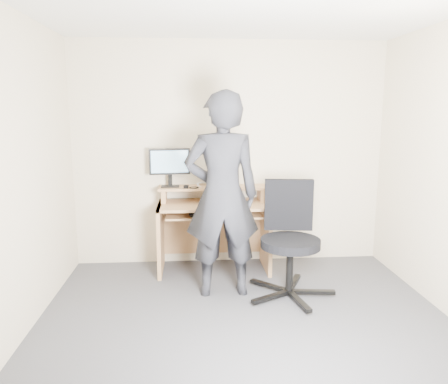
{
  "coord_description": "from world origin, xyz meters",
  "views": [
    {
      "loc": [
        -0.43,
        -3.16,
        1.75
      ],
      "look_at": [
        -0.12,
        1.05,
        0.95
      ],
      "focal_mm": 35.0,
      "sensor_mm": 36.0,
      "label": 1
    }
  ],
  "objects": [
    {
      "name": "mouse",
      "position": [
        0.14,
        1.35,
        0.77
      ],
      "size": [
        0.1,
        0.07,
        0.04
      ],
      "primitive_type": "ellipsoid",
      "rotation": [
        0.0,
        0.0,
        0.11
      ],
      "color": "black",
      "rests_on": "desk"
    },
    {
      "name": "smartphone",
      "position": [
        -0.01,
        1.59,
        0.92
      ],
      "size": [
        0.1,
        0.14,
        0.01
      ],
      "primitive_type": "cube",
      "rotation": [
        0.0,
        0.0,
        0.27
      ],
      "color": "black",
      "rests_on": "desk"
    },
    {
      "name": "headphones",
      "position": [
        -0.3,
        1.67,
        0.92
      ],
      "size": [
        0.19,
        0.19,
        0.06
      ],
      "primitive_type": "torus",
      "rotation": [
        0.26,
        0.0,
        0.23
      ],
      "color": "silver",
      "rests_on": "desk"
    },
    {
      "name": "person",
      "position": [
        -0.15,
        0.82,
        0.96
      ],
      "size": [
        0.72,
        0.5,
        1.92
      ],
      "primitive_type": "imported",
      "rotation": [
        0.0,
        0.0,
        3.19
      ],
      "color": "black",
      "rests_on": "ground"
    },
    {
      "name": "office_chair",
      "position": [
        0.49,
        0.77,
        0.58
      ],
      "size": [
        0.83,
        0.84,
        1.06
      ],
      "rotation": [
        0.0,
        0.0,
        -0.12
      ],
      "color": "black",
      "rests_on": "ground"
    },
    {
      "name": "external_drive",
      "position": [
        -0.21,
        1.62,
        1.01
      ],
      "size": [
        0.08,
        0.14,
        0.2
      ],
      "primitive_type": "cube",
      "rotation": [
        0.0,
        0.0,
        -0.11
      ],
      "color": "black",
      "rests_on": "desk"
    },
    {
      "name": "charger",
      "position": [
        -0.49,
        1.5,
        0.93
      ],
      "size": [
        0.05,
        0.05,
        0.03
      ],
      "primitive_type": "cube",
      "rotation": [
        0.0,
        0.0,
        -0.23
      ],
      "color": "black",
      "rests_on": "desk"
    },
    {
      "name": "keyboard",
      "position": [
        -0.23,
        1.36,
        0.67
      ],
      "size": [
        0.48,
        0.23,
        0.03
      ],
      "primitive_type": "cube",
      "rotation": [
        0.0,
        0.0,
        0.11
      ],
      "color": "black",
      "rests_on": "desk"
    },
    {
      "name": "ground",
      "position": [
        0.0,
        0.0,
        0.0
      ],
      "size": [
        3.5,
        3.5,
        0.0
      ],
      "primitive_type": "plane",
      "color": "#4D4D52",
      "rests_on": "ground"
    },
    {
      "name": "desk",
      "position": [
        -0.2,
        1.53,
        0.55
      ],
      "size": [
        1.2,
        0.6,
        0.91
      ],
      "color": "tan",
      "rests_on": "ground"
    },
    {
      "name": "travel_mug",
      "position": [
        -0.21,
        1.59,
        1.0
      ],
      "size": [
        0.1,
        0.1,
        0.19
      ],
      "primitive_type": "cylinder",
      "rotation": [
        0.0,
        0.0,
        -0.26
      ],
      "color": "#BCBCC1",
      "rests_on": "desk"
    },
    {
      "name": "back_wall",
      "position": [
        0.0,
        1.75,
        1.25
      ],
      "size": [
        3.5,
        0.02,
        2.5
      ],
      "primitive_type": "cube",
      "color": "beige",
      "rests_on": "ground"
    },
    {
      "name": "monitor",
      "position": [
        -0.67,
        1.61,
        1.16
      ],
      "size": [
        0.45,
        0.12,
        0.42
      ],
      "rotation": [
        0.0,
        0.0,
        0.12
      ],
      "color": "black",
      "rests_on": "desk"
    }
  ]
}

